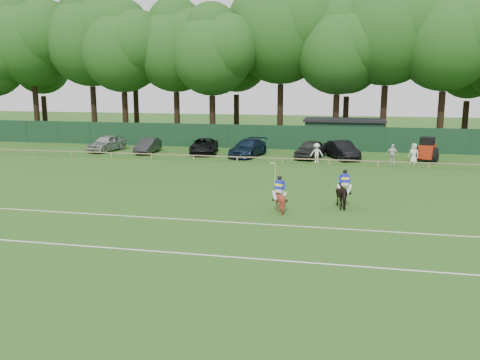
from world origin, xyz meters
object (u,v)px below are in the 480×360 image
(spectator_left, at_px, (317,153))
(tractor, at_px, (427,150))
(horse_dark, at_px, (344,194))
(spectator_right, at_px, (414,154))
(sedan_navy, at_px, (248,148))
(sedan_grey, at_px, (148,146))
(spectator_mid, at_px, (392,154))
(polo_ball, at_px, (397,232))
(horse_chestnut, at_px, (279,200))
(suv_black, at_px, (204,146))
(sedan_silver, at_px, (107,143))
(hatch_grey, at_px, (310,149))
(utility_shed, at_px, (344,133))
(estate_black, at_px, (342,150))

(spectator_left, height_order, tractor, tractor)
(horse_dark, relative_size, spectator_right, 1.08)
(sedan_navy, height_order, spectator_right, spectator_right)
(sedan_grey, xyz_separation_m, spectator_left, (16.67, -2.49, 0.13))
(spectator_mid, bearing_deg, polo_ball, -95.76)
(spectator_mid, height_order, tractor, tractor)
(horse_chestnut, distance_m, suv_black, 23.10)
(sedan_silver, height_order, sedan_grey, sedan_silver)
(sedan_navy, bearing_deg, horse_dark, -52.38)
(horse_chestnut, relative_size, polo_ball, 15.79)
(spectator_right, height_order, tractor, tractor)
(tractor, bearing_deg, hatch_grey, -164.81)
(horse_dark, height_order, polo_ball, horse_dark)
(sedan_grey, height_order, tractor, tractor)
(sedan_grey, xyz_separation_m, suv_black, (5.56, 0.64, 0.02))
(horse_dark, xyz_separation_m, spectator_left, (-2.57, 15.78, 0.04))
(sedan_silver, bearing_deg, horse_dark, -29.31)
(spectator_mid, bearing_deg, spectator_right, 14.90)
(horse_dark, bearing_deg, horse_chestnut, 12.02)
(horse_dark, relative_size, hatch_grey, 0.40)
(sedan_silver, bearing_deg, spectator_mid, 3.61)
(sedan_silver, bearing_deg, sedan_grey, 4.36)
(horse_chestnut, bearing_deg, utility_shed, -77.83)
(sedan_grey, distance_m, tractor, 26.09)
(spectator_left, distance_m, spectator_mid, 6.36)
(suv_black, distance_m, spectator_right, 19.40)
(horse_chestnut, relative_size, hatch_grey, 0.30)
(horse_dark, distance_m, sedan_navy, 20.35)
(horse_chestnut, distance_m, sedan_grey, 25.55)
(suv_black, distance_m, tractor, 20.55)
(horse_chestnut, bearing_deg, spectator_right, -97.78)
(sedan_grey, height_order, utility_shed, utility_shed)
(horse_dark, relative_size, spectator_left, 1.13)
(horse_dark, relative_size, utility_shed, 0.23)
(estate_black, height_order, spectator_mid, spectator_mid)
(tractor, bearing_deg, horse_chestnut, -100.87)
(polo_ball, bearing_deg, estate_black, 97.43)
(horse_dark, relative_size, polo_ball, 21.39)
(horse_dark, height_order, sedan_grey, horse_dark)
(sedan_grey, xyz_separation_m, estate_black, (18.78, 0.25, 0.09))
(sedan_navy, distance_m, polo_ball, 25.49)
(horse_dark, bearing_deg, tractor, -126.32)
(sedan_navy, bearing_deg, polo_ball, -51.83)
(hatch_grey, relative_size, polo_ball, 52.99)
(horse_dark, xyz_separation_m, tractor, (6.84, 18.08, 0.23))
(horse_chestnut, xyz_separation_m, sedan_grey, (-15.82, 20.06, 0.01))
(sedan_grey, height_order, estate_black, estate_black)
(sedan_navy, relative_size, spectator_mid, 3.15)
(horse_dark, bearing_deg, sedan_silver, -53.57)
(spectator_mid, bearing_deg, spectator_left, -178.84)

